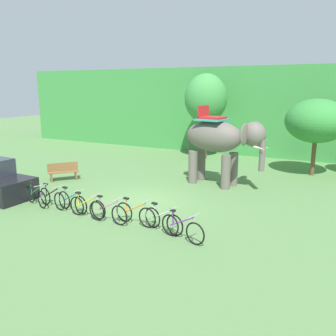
{
  "coord_description": "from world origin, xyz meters",
  "views": [
    {
      "loc": [
        7.47,
        -11.95,
        4.63
      ],
      "look_at": [
        0.82,
        1.0,
        1.3
      ],
      "focal_mm": 37.91,
      "sensor_mm": 36.0,
      "label": 1
    }
  ],
  "objects": [
    {
      "name": "bike_yellow",
      "position": [
        -0.7,
        -2.48,
        0.39
      ],
      "size": [
        1.71,
        0.52,
        0.92
      ],
      "color": "black",
      "rests_on": "ground"
    },
    {
      "name": "bike_purple",
      "position": [
        3.19,
        -2.66,
        0.39
      ],
      "size": [
        1.66,
        0.62,
        0.92
      ],
      "color": "black",
      "rests_on": "ground"
    },
    {
      "name": "wooden_bench",
      "position": [
        -5.23,
        1.16,
        0.48
      ],
      "size": [
        1.27,
        1.42,
        0.89
      ],
      "color": "brown",
      "rests_on": "ground"
    },
    {
      "name": "ground_plane",
      "position": [
        0.0,
        0.0,
        0.0
      ],
      "size": [
        80.0,
        80.0,
        0.0
      ],
      "primitive_type": "plane",
      "color": "#567F47"
    },
    {
      "name": "bike_pink",
      "position": [
        0.27,
        -2.47,
        0.39
      ],
      "size": [
        1.7,
        0.52,
        0.92
      ],
      "color": "black",
      "rests_on": "ground"
    },
    {
      "name": "bike_black",
      "position": [
        -2.65,
        -2.21,
        0.39
      ],
      "size": [
        1.68,
        0.56,
        0.92
      ],
      "color": "black",
      "rests_on": "ground"
    },
    {
      "name": "bike_orange",
      "position": [
        1.23,
        -2.24,
        0.39
      ],
      "size": [
        1.71,
        0.52,
        0.92
      ],
      "color": "black",
      "rests_on": "ground"
    },
    {
      "name": "tree_center_left",
      "position": [
        5.9,
        8.08,
        2.9
      ],
      "size": [
        3.21,
        3.21,
        4.06
      ],
      "color": "brown",
      "rests_on": "ground"
    },
    {
      "name": "bike_green",
      "position": [
        -3.4,
        -2.32,
        0.39
      ],
      "size": [
        1.64,
        0.67,
        0.92
      ],
      "color": "black",
      "rests_on": "ground"
    },
    {
      "name": "elephant",
      "position": [
        2.09,
        3.89,
        2.2
      ],
      "size": [
        4.24,
        2.27,
        3.78
      ],
      "color": "#665E56",
      "rests_on": "ground"
    },
    {
      "name": "tree_left",
      "position": [
        -0.96,
        9.8,
        3.89
      ],
      "size": [
        2.73,
        2.73,
        5.49
      ],
      "color": "brown",
      "rests_on": "ground"
    },
    {
      "name": "foliage_hedge",
      "position": [
        0.0,
        14.87,
        3.0
      ],
      "size": [
        36.0,
        6.0,
        6.0
      ],
      "primitive_type": "cube",
      "color": "#3D8E42",
      "rests_on": "ground"
    },
    {
      "name": "bike_teal",
      "position": [
        -1.61,
        -2.22,
        0.39
      ],
      "size": [
        1.69,
        0.52,
        0.92
      ],
      "color": "black",
      "rests_on": "ground"
    },
    {
      "name": "bike_white",
      "position": [
        2.36,
        -2.34,
        0.39
      ],
      "size": [
        1.66,
        0.63,
        0.92
      ],
      "color": "black",
      "rests_on": "ground"
    }
  ]
}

